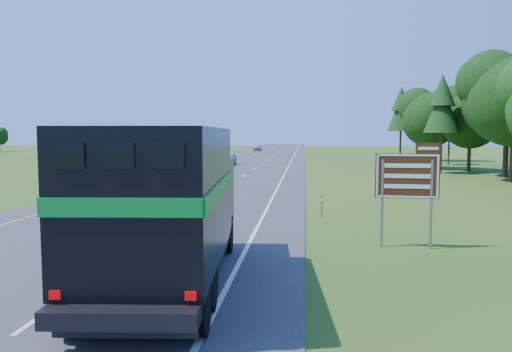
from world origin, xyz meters
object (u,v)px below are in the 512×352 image
(horse_truck, at_px, (167,203))
(white_suv, at_px, (219,157))
(exit_sign, at_px, (408,180))
(far_car, at_px, (257,147))

(horse_truck, xyz_separation_m, white_suv, (-7.16, 48.71, -1.19))
(horse_truck, distance_m, exit_sign, 8.76)
(white_suv, height_order, far_car, white_suv)
(far_car, distance_m, exit_sign, 98.87)
(exit_sign, bearing_deg, far_car, 103.05)
(far_car, bearing_deg, exit_sign, -83.79)
(horse_truck, height_order, exit_sign, horse_truck)
(white_suv, xyz_separation_m, exit_sign, (14.19, -43.49, 1.34))
(horse_truck, bearing_deg, exit_sign, 32.06)
(horse_truck, relative_size, far_car, 2.04)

